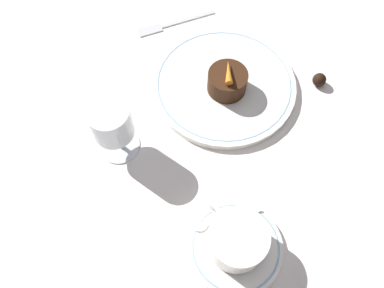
# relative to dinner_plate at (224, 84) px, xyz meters

# --- Properties ---
(ground_plane) EXTENTS (3.00, 3.00, 0.00)m
(ground_plane) POSITION_rel_dinner_plate_xyz_m (-0.01, 0.02, -0.01)
(ground_plane) COLOR white
(dinner_plate) EXTENTS (0.27, 0.27, 0.01)m
(dinner_plate) POSITION_rel_dinner_plate_xyz_m (0.00, 0.00, 0.00)
(dinner_plate) COLOR white
(dinner_plate) RESTS_ON ground_plane
(saucer) EXTENTS (0.15, 0.15, 0.01)m
(saucer) POSITION_rel_dinner_plate_xyz_m (-0.25, 0.17, -0.00)
(saucer) COLOR white
(saucer) RESTS_ON ground_plane
(coffee_cup) EXTENTS (0.11, 0.09, 0.06)m
(coffee_cup) POSITION_rel_dinner_plate_xyz_m (-0.25, 0.17, 0.03)
(coffee_cup) COLOR white
(coffee_cup) RESTS_ON saucer
(spoon) EXTENTS (0.05, 0.11, 0.00)m
(spoon) POSITION_rel_dinner_plate_xyz_m (-0.21, 0.17, 0.00)
(spoon) COLOR silver
(spoon) RESTS_ON saucer
(wine_glass) EXTENTS (0.07, 0.07, 0.11)m
(wine_glass) POSITION_rel_dinner_plate_xyz_m (0.00, 0.23, 0.07)
(wine_glass) COLOR silver
(wine_glass) RESTS_ON ground_plane
(fork) EXTENTS (0.05, 0.17, 0.01)m
(fork) POSITION_rel_dinner_plate_xyz_m (0.19, 0.00, -0.01)
(fork) COLOR silver
(fork) RESTS_ON ground_plane
(dessert_cake) EXTENTS (0.07, 0.07, 0.04)m
(dessert_cake) POSITION_rel_dinner_plate_xyz_m (-0.02, 0.00, 0.03)
(dessert_cake) COLOR #381E0F
(dessert_cake) RESTS_ON dinner_plate
(carrot_garnish) EXTENTS (0.05, 0.04, 0.01)m
(carrot_garnish) POSITION_rel_dinner_plate_xyz_m (-0.02, 0.00, 0.05)
(carrot_garnish) COLOR orange
(carrot_garnish) RESTS_ON dessert_cake
(chocolate_truffle) EXTENTS (0.03, 0.03, 0.03)m
(chocolate_truffle) POSITION_rel_dinner_plate_xyz_m (-0.10, -0.15, 0.00)
(chocolate_truffle) COLOR black
(chocolate_truffle) RESTS_ON ground_plane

